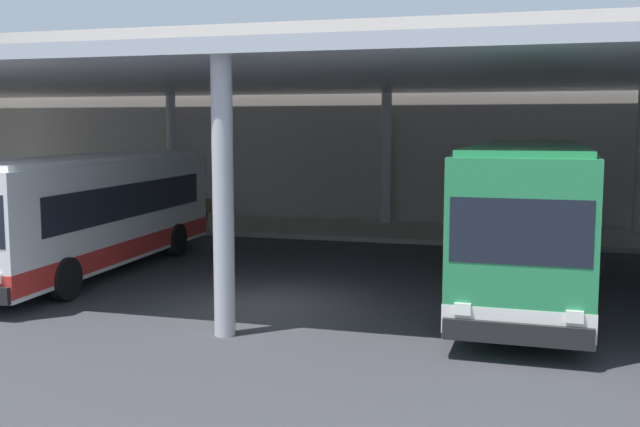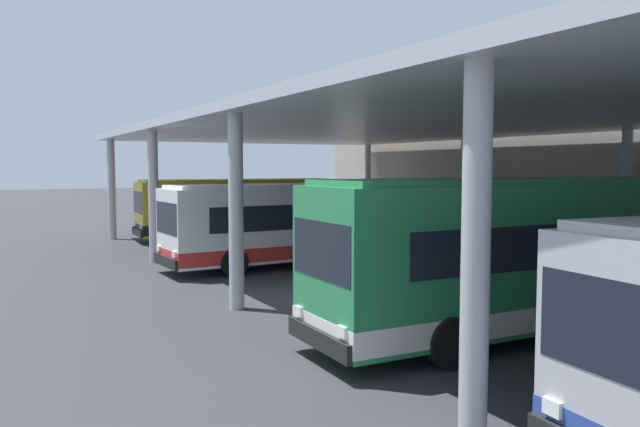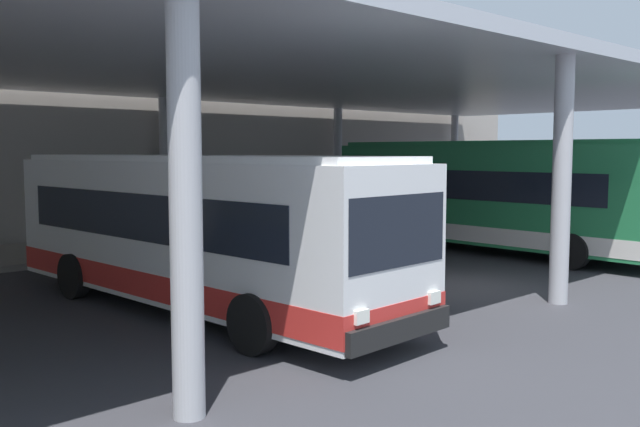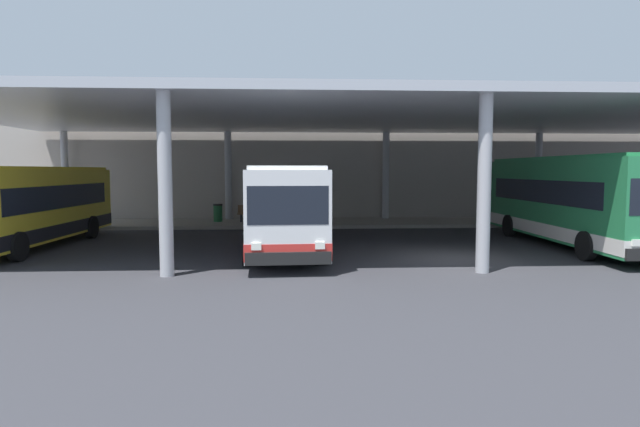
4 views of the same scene
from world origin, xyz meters
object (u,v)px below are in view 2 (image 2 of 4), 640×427
object	(u,v)px
bus_second_bay	(298,223)
bus_nearest_bay	(237,207)
trash_bin	(434,228)
bench_waiting	(459,232)
bus_middle_bay	(537,253)

from	to	relation	value
bus_second_bay	bus_nearest_bay	bearing A→B (deg)	172.94
bus_second_bay	trash_bin	size ratio (longest dim) A/B	10.85
bench_waiting	bus_middle_bay	bearing A→B (deg)	-34.50
bench_waiting	trash_bin	distance (m)	2.00
bus_nearest_bay	bus_middle_bay	xyz separation A→B (m)	(21.37, -0.76, 0.19)
bus_middle_bay	bench_waiting	world-z (taller)	bus_middle_bay
bus_second_bay	bus_middle_bay	distance (m)	11.51
bench_waiting	trash_bin	world-z (taller)	trash_bin
bench_waiting	bus_second_bay	bearing A→B (deg)	-80.01
bus_second_bay	trash_bin	distance (m)	10.35
bus_nearest_bay	bus_middle_bay	distance (m)	21.38
bench_waiting	trash_bin	xyz separation A→B (m)	(-2.00, 0.11, 0.01)
bus_second_bay	bus_middle_bay	world-z (taller)	bus_middle_bay
trash_bin	bus_nearest_bay	bearing A→B (deg)	-126.38
bus_second_bay	trash_bin	bearing A→B (deg)	110.91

